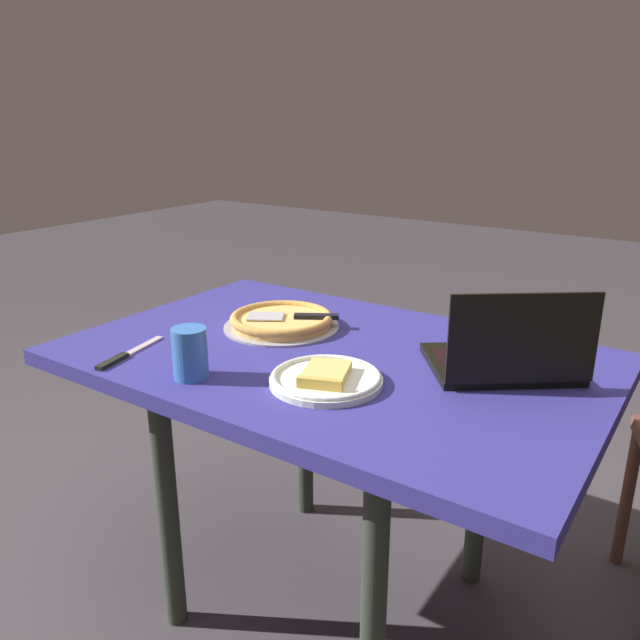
{
  "coord_description": "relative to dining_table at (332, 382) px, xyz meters",
  "views": [
    {
      "loc": [
        0.76,
        -1.17,
        1.28
      ],
      "look_at": [
        0.0,
        -0.05,
        0.83
      ],
      "focal_mm": 34.99,
      "sensor_mm": 36.0,
      "label": 1
    }
  ],
  "objects": [
    {
      "name": "ground_plane",
      "position": [
        0.0,
        0.0,
        -0.65
      ],
      "size": [
        12.0,
        12.0,
        0.0
      ],
      "primitive_type": "plane",
      "color": "#413C41"
    },
    {
      "name": "dining_table",
      "position": [
        0.0,
        0.0,
        0.0
      ],
      "size": [
        1.26,
        0.82,
        0.73
      ],
      "color": "navy",
      "rests_on": "ground_plane"
    },
    {
      "name": "laptop",
      "position": [
        0.39,
        0.1,
        0.12
      ],
      "size": [
        0.4,
        0.38,
        0.21
      ],
      "color": "black",
      "rests_on": "dining_table"
    },
    {
      "name": "pizza_plate",
      "position": [
        0.09,
        -0.16,
        0.09
      ],
      "size": [
        0.24,
        0.24,
        0.04
      ],
      "color": "silver",
      "rests_on": "dining_table"
    },
    {
      "name": "pizza_tray",
      "position": [
        -0.21,
        0.08,
        0.1
      ],
      "size": [
        0.31,
        0.31,
        0.04
      ],
      "color": "#92949C",
      "rests_on": "dining_table"
    },
    {
      "name": "table_knife",
      "position": [
        -0.39,
        -0.3,
        0.08
      ],
      "size": [
        0.07,
        0.23,
        0.01
      ],
      "color": "#C1B3B8",
      "rests_on": "dining_table"
    },
    {
      "name": "drink_cup",
      "position": [
        -0.17,
        -0.3,
        0.14
      ],
      "size": [
        0.08,
        0.08,
        0.11
      ],
      "color": "#336AB8",
      "rests_on": "dining_table"
    }
  ]
}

